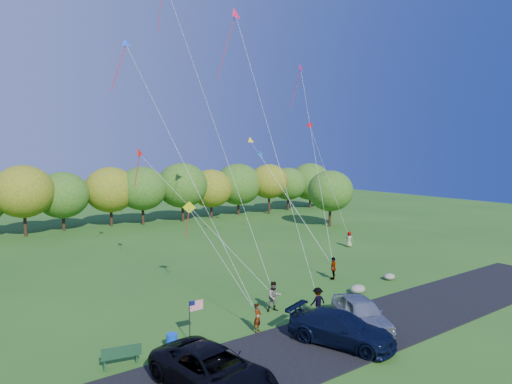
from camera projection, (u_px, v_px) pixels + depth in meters
ground at (309, 311)px, 28.81m from camera, size 140.00×140.00×0.00m
asphalt_lane at (357, 331)px, 25.59m from camera, size 44.00×6.00×0.06m
treeline at (113, 194)px, 57.27m from camera, size 75.55×27.53×8.19m
minivan_dark at (213, 370)px, 19.20m from camera, size 3.88×6.59×1.72m
minivan_navy at (341, 328)px, 23.72m from camera, size 4.12×6.15×1.65m
minivan_silver at (361, 313)px, 25.89m from camera, size 3.93×5.49×1.74m
flyer_a at (258, 318)px, 25.41m from camera, size 0.71×0.64×1.64m
flyer_b at (274, 296)px, 28.69m from camera, size 1.08×0.94×1.90m
flyer_c at (318, 301)px, 28.09m from camera, size 1.17×0.76×1.71m
flyer_d at (333, 268)px, 35.78m from camera, size 1.09×0.97×1.78m
flyer_e at (349, 239)px, 47.65m from camera, size 0.85×0.95×1.64m
park_bench at (121, 356)px, 21.37m from camera, size 1.82×0.67×1.02m
trash_barrel at (172, 342)px, 23.19m from camera, size 0.56×0.56×0.83m
flag_assembly at (194, 311)px, 24.04m from camera, size 0.84×0.54×2.27m
boulder_near at (358, 289)px, 32.35m from camera, size 1.21×0.95×0.60m
boulder_far at (389, 277)px, 35.69m from camera, size 0.96×0.80×0.50m
kites_aloft at (215, 59)px, 39.91m from camera, size 19.94×12.62×20.64m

